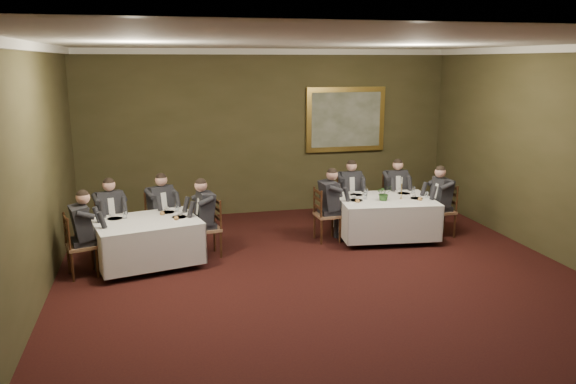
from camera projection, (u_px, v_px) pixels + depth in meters
name	position (u px, v px, depth m)	size (l,w,h in m)	color
ground	(343.00, 303.00, 7.72)	(10.00, 10.00, 0.00)	black
ceiling	(349.00, 40.00, 6.92)	(8.00, 10.00, 0.10)	silver
back_wall	(269.00, 133.00, 12.05)	(8.00, 0.10, 3.50)	#39361C
left_wall	(14.00, 196.00, 6.41)	(0.10, 10.00, 3.50)	#39361C
crown_molding	(349.00, 45.00, 6.93)	(8.00, 10.00, 0.12)	white
table_main	(385.00, 215.00, 10.46)	(1.89, 1.52, 0.67)	#321A0E
table_second	(147.00, 239.00, 9.05)	(1.85, 1.57, 0.67)	#321A0E
chair_main_backleft	(349.00, 212.00, 11.31)	(0.44, 0.42, 1.00)	#856043
diner_main_backleft	(349.00, 201.00, 11.25)	(0.42, 0.48, 1.35)	black
chair_main_backright	(394.00, 210.00, 11.43)	(0.45, 0.43, 1.00)	#856043
diner_main_backright	(395.00, 200.00, 11.37)	(0.43, 0.49, 1.35)	black
chair_main_endleft	(327.00, 226.00, 10.36)	(0.44, 0.46, 1.00)	#856043
diner_main_endleft	(327.00, 214.00, 10.31)	(0.50, 0.44, 1.35)	black
chair_main_endright	(441.00, 221.00, 10.64)	(0.43, 0.45, 1.00)	#856043
diner_main_endright	(442.00, 210.00, 10.59)	(0.49, 0.43, 1.35)	black
chair_sec_backleft	(112.00, 238.00, 9.61)	(0.55, 0.53, 1.00)	#856043
diner_sec_backleft	(111.00, 226.00, 9.55)	(0.53, 0.58, 1.35)	black
chair_sec_backright	(161.00, 232.00, 9.99)	(0.58, 0.58, 1.00)	#856043
diner_sec_backright	(161.00, 220.00, 9.93)	(0.58, 0.61, 1.35)	black
chair_sec_endright	(208.00, 240.00, 9.53)	(0.49, 0.51, 1.00)	#856043
diner_sec_endright	(207.00, 227.00, 9.47)	(0.54, 0.48, 1.35)	black
chair_sec_endleft	(82.00, 258.00, 8.64)	(0.52, 0.54, 1.00)	#856043
diner_sec_endleft	(81.00, 244.00, 8.59)	(0.57, 0.52, 1.35)	black
centerpiece	(384.00, 192.00, 10.22)	(0.27, 0.23, 0.30)	#2D5926
candlestick	(401.00, 191.00, 10.35)	(0.06, 0.06, 0.42)	#B78638
place_setting_table_main	(358.00, 193.00, 10.71)	(0.33, 0.31, 0.14)	white
place_setting_table_second	(118.00, 216.00, 9.11)	(0.33, 0.31, 0.14)	white
painting	(346.00, 119.00, 12.32)	(1.79, 0.09, 1.41)	#DFAC51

